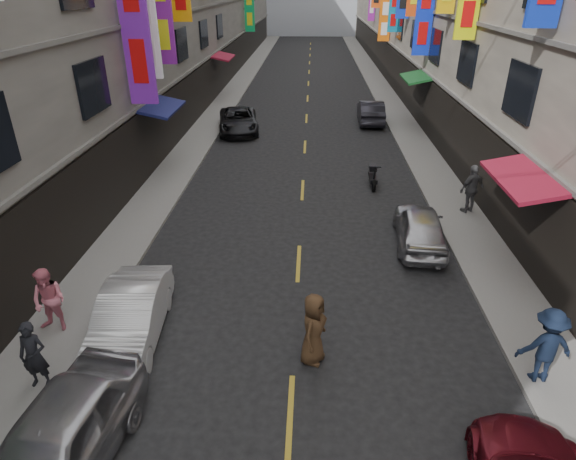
# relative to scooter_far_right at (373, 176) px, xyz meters

# --- Properties ---
(sidewalk_left) EXTENTS (2.00, 90.00, 0.12)m
(sidewalk_left) POSITION_rel_scooter_far_right_xyz_m (-9.01, 17.34, -0.38)
(sidewalk_left) COLOR slate
(sidewalk_left) RESTS_ON ground
(sidewalk_right) EXTENTS (2.00, 90.00, 0.12)m
(sidewalk_right) POSITION_rel_scooter_far_right_xyz_m (2.99, 17.34, -0.38)
(sidewalk_right) COLOR slate
(sidewalk_right) RESTS_ON ground
(street_awnings) EXTENTS (13.99, 35.20, 0.41)m
(street_awnings) POSITION_rel_scooter_far_right_xyz_m (-4.27, 1.34, 2.56)
(street_awnings) COLOR #155018
(street_awnings) RESTS_ON ground
(lane_markings) EXTENTS (0.12, 80.20, 0.01)m
(lane_markings) POSITION_rel_scooter_far_right_xyz_m (-3.01, 14.34, -0.44)
(lane_markings) COLOR gold
(lane_markings) RESTS_ON ground
(scooter_far_right) EXTENTS (0.50, 1.80, 1.14)m
(scooter_far_right) POSITION_rel_scooter_far_right_xyz_m (0.00, 0.00, 0.00)
(scooter_far_right) COLOR black
(scooter_far_right) RESTS_ON ground
(car_left_near) EXTENTS (2.26, 4.60, 1.51)m
(car_left_near) POSITION_rel_scooter_far_right_xyz_m (-7.01, -14.22, 0.31)
(car_left_near) COLOR #ADACB1
(car_left_near) RESTS_ON ground
(car_left_mid) EXTENTS (1.71, 4.09, 1.32)m
(car_left_mid) POSITION_rel_scooter_far_right_xyz_m (-7.01, -10.48, 0.22)
(car_left_mid) COLOR silver
(car_left_mid) RESTS_ON ground
(car_left_far) EXTENTS (2.92, 5.02, 1.31)m
(car_left_far) POSITION_rel_scooter_far_right_xyz_m (-6.97, 8.11, 0.21)
(car_left_far) COLOR black
(car_left_far) RESTS_ON ground
(car_right_mid) EXTENTS (1.85, 3.95, 1.31)m
(car_right_mid) POSITION_rel_scooter_far_right_xyz_m (0.99, -5.24, 0.21)
(car_right_mid) COLOR #B6B5BA
(car_right_mid) RESTS_ON ground
(car_right_far) EXTENTS (1.57, 4.22, 1.38)m
(car_right_far) POSITION_rel_scooter_far_right_xyz_m (0.99, 10.50, 0.25)
(car_right_far) COLOR #27262E
(car_right_far) RESTS_ON ground
(pedestrian_lnear) EXTENTS (0.60, 0.54, 1.62)m
(pedestrian_lnear) POSITION_rel_scooter_far_right_xyz_m (-8.43, -12.18, 0.49)
(pedestrian_lnear) COLOR black
(pedestrian_lnear) RESTS_ON sidewalk_left
(pedestrian_lfar) EXTENTS (0.91, 0.68, 1.73)m
(pedestrian_lfar) POSITION_rel_scooter_far_right_xyz_m (-9.01, -10.33, 0.54)
(pedestrian_lfar) COLOR pink
(pedestrian_lfar) RESTS_ON sidewalk_left
(pedestrian_rnear) EXTENTS (1.20, 0.67, 1.81)m
(pedestrian_rnear) POSITION_rel_scooter_far_right_xyz_m (2.39, -11.47, 0.58)
(pedestrian_rnear) COLOR #121D33
(pedestrian_rnear) RESTS_ON sidewalk_right
(pedestrian_rfar) EXTENTS (1.25, 1.08, 1.86)m
(pedestrian_rfar) POSITION_rel_scooter_far_right_xyz_m (3.32, -2.77, 0.61)
(pedestrian_rfar) COLOR #535254
(pedestrian_rfar) RESTS_ON sidewalk_right
(pedestrian_crossing) EXTENTS (0.87, 1.03, 1.80)m
(pedestrian_crossing) POSITION_rel_scooter_far_right_xyz_m (-2.56, -11.00, 0.46)
(pedestrian_crossing) COLOR #462F1C
(pedestrian_crossing) RESTS_ON ground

